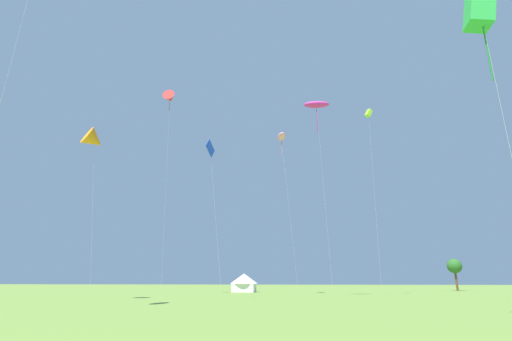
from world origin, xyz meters
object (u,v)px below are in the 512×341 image
Objects in this scene: kite_pink_parafoil at (281,137)px; kite_magenta_parafoil at (316,105)px; kite_green_box at (480,8)px; kite_lime_box at (369,114)px; festival_tent_center at (244,282)px; tree_distant_left at (454,266)px; kite_orange_delta at (94,140)px; kite_red_delta at (170,98)px; kite_blue_diamond at (210,150)px.

kite_magenta_parafoil is at bearing -54.12° from kite_pink_parafoil.
kite_lime_box is (-0.58, 37.25, 9.51)m from kite_green_box.
kite_green_box is 59.30m from festival_tent_center.
festival_tent_center is 44.63m from tree_distant_left.
kite_lime_box is at bearing 33.95° from kite_magenta_parafoil.
kite_orange_delta is 0.76× the size of kite_pink_parafoil.
kite_orange_delta is 0.59× the size of kite_red_delta.
kite_red_delta is 19.98m from kite_pink_parafoil.
kite_magenta_parafoil is 4.28× the size of tree_distant_left.
kite_red_delta reaches higher than kite_pink_parafoil.
kite_red_delta is (-10.68, 12.77, 14.04)m from kite_blue_diamond.
kite_green_box is (35.61, -18.82, -0.08)m from kite_orange_delta.
kite_blue_diamond is at bearing 134.41° from kite_green_box.
kite_green_box is at bearing -66.32° from festival_tent_center.
kite_pink_parafoil is (-14.11, 2.36, -2.25)m from kite_lime_box.
kite_magenta_parafoil is 9.99m from kite_pink_parafoil.
kite_magenta_parafoil reaches higher than kite_green_box.
kite_magenta_parafoil reaches higher than kite_orange_delta.
kite_blue_diamond is at bearing -89.20° from festival_tent_center.
kite_orange_delta is 73.95m from tree_distant_left.
kite_red_delta is (2.43, 16.91, 13.67)m from kite_orange_delta.
festival_tent_center is at bearing 69.18° from kite_orange_delta.
kite_blue_diamond is 0.69× the size of kite_magenta_parafoil.
kite_red_delta reaches higher than kite_lime_box.
kite_orange_delta reaches higher than festival_tent_center.
festival_tent_center is (10.28, 16.50, -29.97)m from kite_red_delta.
kite_lime_box reaches higher than kite_magenta_parafoil.
kite_lime_box is at bearing 33.09° from kite_blue_diamond.
kite_pink_parafoil is 5.09× the size of festival_tent_center.
kite_red_delta is at bearing -121.91° from festival_tent_center.
kite_pink_parafoil is (18.49, 3.87, -6.49)m from kite_red_delta.
kite_green_box is 50.67m from kite_red_delta.
kite_lime_box is 1.03× the size of kite_magenta_parafoil.
kite_pink_parafoil is 27.90m from festival_tent_center.
kite_red_delta is 1.19× the size of kite_magenta_parafoil.
kite_pink_parafoil reaches higher than kite_orange_delta.
kite_lime_box reaches higher than kite_orange_delta.
tree_distant_left is (41.74, 43.65, -12.87)m from kite_blue_diamond.
tree_distant_left is (28.16, 34.98, -22.17)m from kite_magenta_parafoil.
kite_blue_diamond is at bearing -146.91° from kite_lime_box.
kite_orange_delta reaches higher than kite_green_box.
kite_lime_box is 1.49× the size of kite_blue_diamond.
kite_green_box is at bearing -47.12° from kite_red_delta.
kite_lime_box is 10.07m from kite_magenta_parafoil.
kite_red_delta is 6.50× the size of festival_tent_center.
kite_green_box is 3.03× the size of tree_distant_left.
kite_red_delta is at bearing -177.34° from kite_lime_box.
kite_pink_parafoil is 47.93m from tree_distant_left.
kite_pink_parafoil is at bearing 11.82° from kite_red_delta.
kite_blue_diamond is 61.75m from tree_distant_left.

